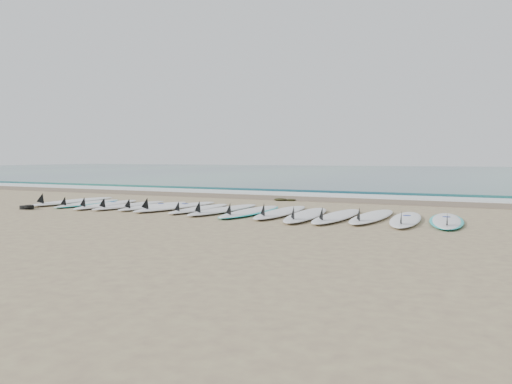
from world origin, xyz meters
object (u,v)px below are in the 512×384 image
at_px(surfboard_0, 72,201).
at_px(leash_coil, 27,207).
at_px(surfboard_7, 223,209).
at_px(surfboard_14, 447,220).

height_order(surfboard_0, leash_coil, surfboard_0).
height_order(surfboard_7, surfboard_14, surfboard_7).
bearing_deg(leash_coil, surfboard_0, 95.62).
distance_m(surfboard_0, surfboard_14, 9.40).
height_order(surfboard_0, surfboard_7, surfboard_0).
bearing_deg(surfboard_0, surfboard_7, -0.44).
relative_size(surfboard_0, surfboard_14, 1.12).
xyz_separation_m(surfboard_0, surfboard_14, (9.40, -0.06, -0.02)).
distance_m(surfboard_14, leash_coil, 9.37).
bearing_deg(surfboard_14, leash_coil, -175.08).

